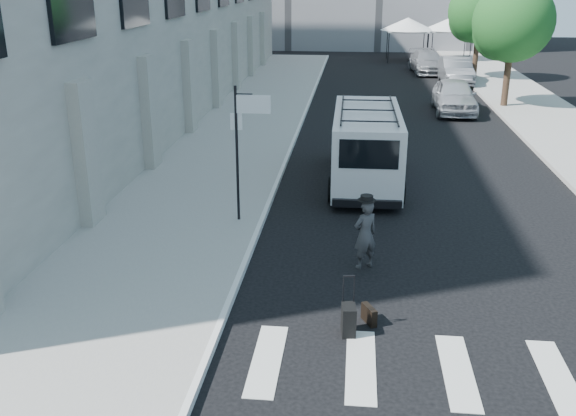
% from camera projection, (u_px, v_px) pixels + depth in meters
% --- Properties ---
extents(ground, '(120.00, 120.00, 0.00)m').
position_uv_depth(ground, '(333.00, 284.00, 13.67)').
color(ground, black).
rests_on(ground, ground).
extents(sidewalk_left, '(4.50, 48.00, 0.15)m').
position_uv_depth(sidewalk_left, '(253.00, 119.00, 29.02)').
color(sidewalk_left, gray).
rests_on(sidewalk_left, ground).
extents(sidewalk_right, '(4.00, 56.00, 0.15)m').
position_uv_depth(sidewalk_right, '(533.00, 107.00, 31.44)').
color(sidewalk_right, gray).
rests_on(sidewalk_right, ground).
extents(sign_pole, '(1.03, 0.07, 3.50)m').
position_uv_depth(sign_pole, '(246.00, 126.00, 15.99)').
color(sign_pole, black).
rests_on(sign_pole, sidewalk_left).
extents(tree_near, '(3.80, 3.83, 6.03)m').
position_uv_depth(tree_near, '(510.00, 25.00, 30.39)').
color(tree_near, black).
rests_on(tree_near, ground).
extents(tree_far, '(3.80, 3.83, 6.03)m').
position_uv_depth(tree_far, '(478.00, 14.00, 38.80)').
color(tree_far, black).
rests_on(tree_far, ground).
extents(tent_left, '(4.00, 4.00, 3.20)m').
position_uv_depth(tent_left, '(408.00, 24.00, 47.85)').
color(tent_left, black).
rests_on(tent_left, ground).
extents(tent_right, '(4.00, 4.00, 3.20)m').
position_uv_depth(tent_right, '(451.00, 24.00, 48.00)').
color(tent_right, black).
rests_on(tent_right, ground).
extents(businessman, '(0.69, 0.64, 1.59)m').
position_uv_depth(businessman, '(365.00, 234.00, 14.18)').
color(businessman, '#363739').
rests_on(businessman, ground).
extents(briefcase, '(0.31, 0.45, 0.34)m').
position_uv_depth(briefcase, '(369.00, 315.00, 12.09)').
color(briefcase, black).
rests_on(briefcase, ground).
extents(suitcase, '(0.29, 0.42, 1.10)m').
position_uv_depth(suitcase, '(349.00, 320.00, 11.67)').
color(suitcase, black).
rests_on(suitcase, ground).
extents(cargo_van, '(2.22, 6.12, 2.29)m').
position_uv_depth(cargo_van, '(366.00, 146.00, 19.97)').
color(cargo_van, silver).
rests_on(cargo_van, ground).
extents(parked_car_a, '(1.97, 4.68, 1.58)m').
position_uv_depth(parked_car_a, '(454.00, 96.00, 30.43)').
color(parked_car_a, '#A4A6AC').
rests_on(parked_car_a, ground).
extents(parked_car_b, '(1.69, 4.80, 1.58)m').
position_uv_depth(parked_car_b, '(456.00, 71.00, 38.45)').
color(parked_car_b, '#56595E').
rests_on(parked_car_b, ground).
extents(parked_car_c, '(2.44, 5.13, 1.45)m').
position_uv_depth(parked_car_c, '(427.00, 62.00, 42.76)').
color(parked_car_c, gray).
rests_on(parked_car_c, ground).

